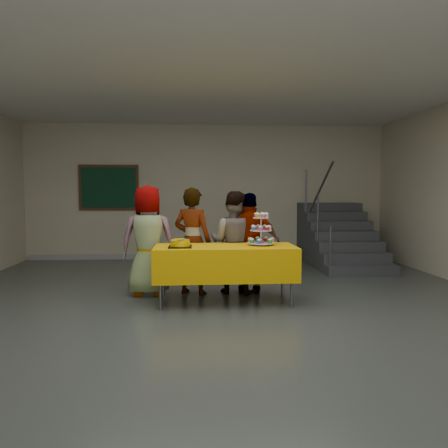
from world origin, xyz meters
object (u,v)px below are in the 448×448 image
at_px(bake_table, 225,262).
at_px(noticeboard, 109,188).
at_px(schoolchild_c, 234,242).
at_px(cupcake_stand, 261,232).
at_px(staircase, 337,240).
at_px(schoolchild_a, 148,240).
at_px(schoolchild_b, 193,241).
at_px(schoolchild_d, 251,243).
at_px(bear_cake, 180,243).

relative_size(bake_table, noticeboard, 1.45).
bearing_deg(schoolchild_c, cupcake_stand, 145.84).
bearing_deg(bake_table, staircase, 50.81).
xyz_separation_m(bake_table, cupcake_stand, (0.49, 0.07, 0.40)).
bearing_deg(staircase, bake_table, -129.19).
bearing_deg(schoolchild_c, schoolchild_a, 26.78).
xyz_separation_m(schoolchild_b, schoolchild_d, (0.85, -0.03, -0.04)).
xyz_separation_m(cupcake_stand, schoolchild_d, (-0.08, 0.48, -0.21)).
bearing_deg(noticeboard, schoolchild_b, -61.99).
distance_m(schoolchild_b, staircase, 4.02).
bearing_deg(schoolchild_a, staircase, -144.74).
relative_size(bake_table, schoolchild_a, 1.18).
height_order(staircase, noticeboard, noticeboard).
distance_m(schoolchild_b, noticeboard, 3.99).
bearing_deg(schoolchild_d, schoolchild_c, -4.51).
relative_size(staircase, noticeboard, 1.85).
height_order(schoolchild_b, staircase, staircase).
relative_size(schoolchild_b, schoolchild_c, 1.04).
distance_m(cupcake_stand, schoolchild_d, 0.53).
bearing_deg(schoolchild_a, cupcake_stand, 162.49).
height_order(bake_table, schoolchild_d, schoolchild_d).
relative_size(cupcake_stand, noticeboard, 0.34).
bearing_deg(staircase, schoolchild_a, -144.19).
bearing_deg(bake_table, schoolchild_a, 153.11).
relative_size(bear_cake, schoolchild_b, 0.23).
xyz_separation_m(cupcake_stand, schoolchild_c, (-0.32, 0.53, -0.20)).
height_order(schoolchild_a, schoolchild_c, schoolchild_a).
bearing_deg(cupcake_stand, bake_table, -172.38).
distance_m(bear_cake, staircase, 4.60).
relative_size(bear_cake, schoolchild_d, 0.24).
relative_size(bear_cake, noticeboard, 0.28).
xyz_separation_m(cupcake_stand, staircase, (2.11, 3.13, -0.47)).
relative_size(schoolchild_d, noticeboard, 1.14).
relative_size(schoolchild_a, schoolchild_d, 1.07).
distance_m(schoolchild_d, staircase, 3.44).
bearing_deg(schoolchild_d, bear_cake, 39.08).
height_order(cupcake_stand, schoolchild_a, schoolchild_a).
bearing_deg(bear_cake, schoolchild_d, 32.61).
distance_m(bear_cake, schoolchild_a, 0.80).
height_order(bake_table, schoolchild_c, schoolchild_c).
xyz_separation_m(schoolchild_c, noticeboard, (-2.44, 3.44, 0.85)).
bearing_deg(bake_table, bear_cake, -170.38).
xyz_separation_m(schoolchild_a, schoolchild_d, (1.49, 0.00, -0.06)).
bearing_deg(bear_cake, schoolchild_c, 42.13).
distance_m(schoolchild_c, staircase, 3.57).
xyz_separation_m(schoolchild_a, noticeboard, (-1.20, 3.49, 0.81)).
relative_size(schoolchild_c, noticeboard, 1.15).
relative_size(bear_cake, schoolchild_a, 0.23).
xyz_separation_m(schoolchild_d, staircase, (2.19, 2.65, -0.25)).
xyz_separation_m(bake_table, bear_cake, (-0.59, -0.10, 0.27)).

